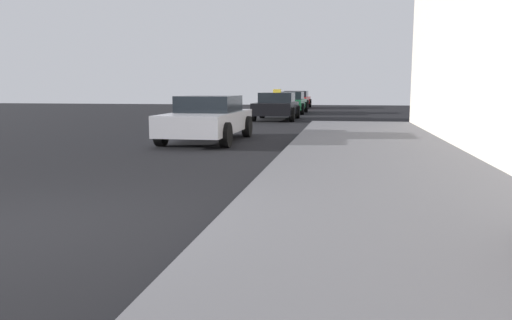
% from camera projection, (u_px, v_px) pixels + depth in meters
% --- Properties ---
extents(ground_plane, '(80.00, 80.00, 0.00)m').
position_uv_depth(ground_plane, '(32.00, 228.00, 5.42)').
color(ground_plane, black).
extents(sidewalk, '(4.00, 32.00, 0.15)m').
position_uv_depth(sidewalk, '(418.00, 240.00, 4.72)').
color(sidewalk, '#5B5B60').
rests_on(sidewalk, ground_plane).
extents(car_silver, '(1.93, 4.41, 1.27)m').
position_uv_depth(car_silver, '(208.00, 118.00, 14.16)').
color(car_silver, '#B7B7BF').
rests_on(car_silver, ground_plane).
extents(car_black, '(1.97, 4.01, 1.43)m').
position_uv_depth(car_black, '(277.00, 106.00, 23.66)').
color(car_black, black).
rests_on(car_black, ground_plane).
extents(car_green, '(2.07, 4.56, 1.27)m').
position_uv_depth(car_green, '(289.00, 102.00, 29.80)').
color(car_green, '#196638').
rests_on(car_green, ground_plane).
extents(car_red, '(2.07, 4.58, 1.27)m').
position_uv_depth(car_red, '(296.00, 99.00, 37.51)').
color(car_red, red).
rests_on(car_red, ground_plane).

